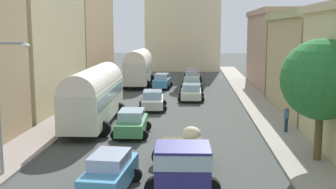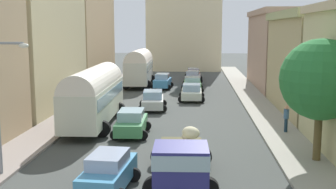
{
  "view_description": "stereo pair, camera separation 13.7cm",
  "coord_description": "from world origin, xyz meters",
  "px_view_note": "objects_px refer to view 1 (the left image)",
  "views": [
    {
      "loc": [
        1.92,
        -8.6,
        6.43
      ],
      "look_at": [
        0.0,
        21.0,
        1.76
      ],
      "focal_mm": 44.6,
      "sensor_mm": 36.0,
      "label": 1
    },
    {
      "loc": [
        2.06,
        -8.59,
        6.43
      ],
      "look_at": [
        0.0,
        21.0,
        1.76
      ],
      "focal_mm": 44.6,
      "sensor_mm": 36.0,
      "label": 2
    }
  ],
  "objects_px": {
    "parked_bus_0": "(94,94)",
    "car_4": "(110,172)",
    "cargo_truck_0": "(183,161)",
    "car_5": "(132,123)",
    "car_6": "(153,100)",
    "streetlamp_near": "(3,97)",
    "parked_bus_1": "(138,66)",
    "car_2": "(192,78)",
    "car_3": "(192,74)",
    "car_7": "(162,81)",
    "car_1": "(192,84)",
    "pedestrian_1": "(286,117)",
    "car_0": "(191,92)"
  },
  "relations": [
    {
      "from": "car_1",
      "to": "car_5",
      "type": "xyz_separation_m",
      "value": [
        -3.5,
        -18.2,
        -0.0
      ]
    },
    {
      "from": "parked_bus_1",
      "to": "cargo_truck_0",
      "type": "relative_size",
      "value": 1.2
    },
    {
      "from": "car_6",
      "to": "streetlamp_near",
      "type": "distance_m",
      "value": 16.72
    },
    {
      "from": "cargo_truck_0",
      "to": "car_4",
      "type": "bearing_deg",
      "value": -168.55
    },
    {
      "from": "parked_bus_1",
      "to": "car_6",
      "type": "distance_m",
      "value": 14.13
    },
    {
      "from": "car_4",
      "to": "streetlamp_near",
      "type": "xyz_separation_m",
      "value": [
        -4.86,
        1.36,
        2.78
      ]
    },
    {
      "from": "parked_bus_1",
      "to": "car_4",
      "type": "height_order",
      "value": "parked_bus_1"
    },
    {
      "from": "car_2",
      "to": "car_5",
      "type": "relative_size",
      "value": 1.05
    },
    {
      "from": "parked_bus_0",
      "to": "parked_bus_1",
      "type": "distance_m",
      "value": 19.46
    },
    {
      "from": "car_0",
      "to": "car_3",
      "type": "bearing_deg",
      "value": 90.0
    },
    {
      "from": "car_1",
      "to": "car_2",
      "type": "distance_m",
      "value": 5.5
    },
    {
      "from": "car_6",
      "to": "car_7",
      "type": "xyz_separation_m",
      "value": [
        -0.2,
        11.95,
        0.05
      ]
    },
    {
      "from": "parked_bus_1",
      "to": "car_4",
      "type": "bearing_deg",
      "value": -84.37
    },
    {
      "from": "car_0",
      "to": "car_1",
      "type": "height_order",
      "value": "car_1"
    },
    {
      "from": "car_1",
      "to": "car_6",
      "type": "height_order",
      "value": "car_6"
    },
    {
      "from": "car_0",
      "to": "pedestrian_1",
      "type": "bearing_deg",
      "value": -63.23
    },
    {
      "from": "car_3",
      "to": "car_7",
      "type": "xyz_separation_m",
      "value": [
        -3.25,
        -9.07,
        0.1
      ]
    },
    {
      "from": "car_0",
      "to": "car_6",
      "type": "relative_size",
      "value": 0.93
    },
    {
      "from": "car_6",
      "to": "car_5",
      "type": "bearing_deg",
      "value": -93.14
    },
    {
      "from": "streetlamp_near",
      "to": "car_3",
      "type": "bearing_deg",
      "value": 77.91
    },
    {
      "from": "parked_bus_1",
      "to": "car_6",
      "type": "height_order",
      "value": "parked_bus_1"
    },
    {
      "from": "car_4",
      "to": "streetlamp_near",
      "type": "relative_size",
      "value": 0.66
    },
    {
      "from": "car_7",
      "to": "pedestrian_1",
      "type": "height_order",
      "value": "pedestrian_1"
    },
    {
      "from": "cargo_truck_0",
      "to": "car_6",
      "type": "xyz_separation_m",
      "value": [
        -2.91,
        16.54,
        -0.37
      ]
    },
    {
      "from": "cargo_truck_0",
      "to": "car_4",
      "type": "distance_m",
      "value": 2.95
    },
    {
      "from": "parked_bus_1",
      "to": "car_5",
      "type": "xyz_separation_m",
      "value": [
        2.56,
        -21.92,
        -1.5
      ]
    },
    {
      "from": "car_7",
      "to": "parked_bus_1",
      "type": "bearing_deg",
      "value": 147.54
    },
    {
      "from": "parked_bus_1",
      "to": "car_2",
      "type": "bearing_deg",
      "value": 16.42
    },
    {
      "from": "parked_bus_0",
      "to": "car_4",
      "type": "height_order",
      "value": "parked_bus_0"
    },
    {
      "from": "car_6",
      "to": "car_3",
      "type": "bearing_deg",
      "value": 81.75
    },
    {
      "from": "car_6",
      "to": "streetlamp_near",
      "type": "xyz_separation_m",
      "value": [
        -4.83,
        -15.77,
        2.8
      ]
    },
    {
      "from": "parked_bus_0",
      "to": "car_4",
      "type": "relative_size",
      "value": 2.58
    },
    {
      "from": "cargo_truck_0",
      "to": "streetlamp_near",
      "type": "xyz_separation_m",
      "value": [
        -7.74,
        0.78,
        2.43
      ]
    },
    {
      "from": "car_2",
      "to": "car_6",
      "type": "relative_size",
      "value": 1.02
    },
    {
      "from": "parked_bus_1",
      "to": "car_6",
      "type": "bearing_deg",
      "value": -77.65
    },
    {
      "from": "parked_bus_1",
      "to": "car_3",
      "type": "relative_size",
      "value": 1.91
    },
    {
      "from": "car_2",
      "to": "car_5",
      "type": "xyz_separation_m",
      "value": [
        -3.5,
        -23.7,
        -0.03
      ]
    },
    {
      "from": "parked_bus_0",
      "to": "cargo_truck_0",
      "type": "relative_size",
      "value": 1.46
    },
    {
      "from": "parked_bus_0",
      "to": "car_5",
      "type": "xyz_separation_m",
      "value": [
        2.88,
        -2.46,
        -1.38
      ]
    },
    {
      "from": "parked_bus_1",
      "to": "car_4",
      "type": "xyz_separation_m",
      "value": [
        3.04,
        -30.85,
        -1.48
      ]
    },
    {
      "from": "car_1",
      "to": "pedestrian_1",
      "type": "bearing_deg",
      "value": -71.0
    },
    {
      "from": "car_6",
      "to": "pedestrian_1",
      "type": "height_order",
      "value": "pedestrian_1"
    },
    {
      "from": "parked_bus_1",
      "to": "streetlamp_near",
      "type": "xyz_separation_m",
      "value": [
        -1.82,
        -29.49,
        1.29
      ]
    },
    {
      "from": "car_6",
      "to": "car_4",
      "type": "bearing_deg",
      "value": -89.88
    },
    {
      "from": "car_5",
      "to": "streetlamp_near",
      "type": "height_order",
      "value": "streetlamp_near"
    },
    {
      "from": "car_3",
      "to": "car_1",
      "type": "bearing_deg",
      "value": -90.0
    },
    {
      "from": "car_3",
      "to": "car_6",
      "type": "bearing_deg",
      "value": -98.25
    },
    {
      "from": "streetlamp_near",
      "to": "car_1",
      "type": "bearing_deg",
      "value": 73.01
    },
    {
      "from": "parked_bus_1",
      "to": "car_7",
      "type": "distance_m",
      "value": 3.63
    },
    {
      "from": "car_1",
      "to": "streetlamp_near",
      "type": "distance_m",
      "value": 27.1
    }
  ]
}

